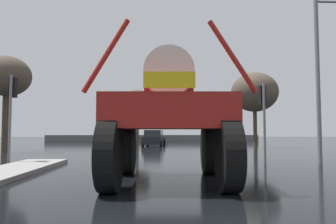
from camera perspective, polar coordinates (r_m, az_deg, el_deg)
ground_plane at (r=20.88m, az=-2.89°, el=-7.34°), size 120.00×120.00×0.00m
oversize_sprayer at (r=8.79m, az=0.14°, el=-1.00°), size 4.01×5.05×3.96m
sedan_ahead at (r=30.34m, az=-2.56°, el=-4.80°), size 2.34×4.30×1.52m
traffic_signal_near_left at (r=14.90m, az=-26.42°, el=2.10°), size 0.24×0.54×3.77m
traffic_signal_near_right at (r=14.43m, az=16.82°, el=1.23°), size 0.24×0.54×3.49m
streetlight_near_right at (r=15.03m, az=26.08°, el=6.93°), size 1.97×0.24×7.15m
bare_tree_left at (r=23.89m, az=-27.25°, el=5.65°), size 3.19×3.19×6.47m
bare_tree_right at (r=27.71m, az=15.44°, el=3.46°), size 3.94×3.94×6.39m
bare_tree_far_center at (r=40.83m, az=-5.56°, el=1.93°), size 3.47×3.47×6.80m
roadside_barrier at (r=41.99m, az=-2.72°, el=-4.81°), size 28.42×0.24×0.90m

